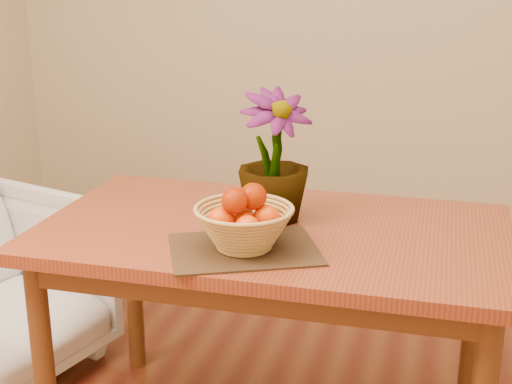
# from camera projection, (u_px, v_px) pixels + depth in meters

# --- Properties ---
(table) EXTENTS (1.40, 0.80, 0.75)m
(table) POSITION_uv_depth(u_px,v_px,m) (273.00, 254.00, 2.16)
(table) COLOR maroon
(table) RESTS_ON floor
(placemat) EXTENTS (0.49, 0.44, 0.01)m
(placemat) POSITION_uv_depth(u_px,v_px,m) (244.00, 249.00, 1.96)
(placemat) COLOR #342213
(placemat) RESTS_ON table
(wicker_basket) EXTENTS (0.27, 0.27, 0.11)m
(wicker_basket) POSITION_uv_depth(u_px,v_px,m) (244.00, 229.00, 1.94)
(wicker_basket) COLOR tan
(wicker_basket) RESTS_ON placemat
(orange_pile) EXTENTS (0.19, 0.18, 0.14)m
(orange_pile) POSITION_uv_depth(u_px,v_px,m) (244.00, 210.00, 1.93)
(orange_pile) COLOR #E84303
(orange_pile) RESTS_ON wicker_basket
(potted_plant) EXTENTS (0.32, 0.32, 0.40)m
(potted_plant) POSITION_uv_depth(u_px,v_px,m) (274.00, 156.00, 2.14)
(potted_plant) COLOR #174C15
(potted_plant) RESTS_ON table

